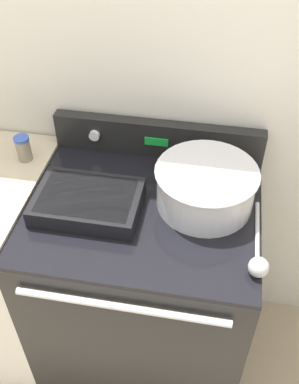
{
  "coord_description": "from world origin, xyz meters",
  "views": [
    {
      "loc": [
        0.22,
        -0.75,
        2.0
      ],
      "look_at": [
        0.02,
        0.35,
        0.98
      ],
      "focal_mm": 42.0,
      "sensor_mm": 36.0,
      "label": 1
    }
  ],
  "objects": [
    {
      "name": "kitchen_wall",
      "position": [
        0.0,
        0.7,
        1.25
      ],
      "size": [
        8.0,
        0.05,
        2.5
      ],
      "color": "silver",
      "rests_on": "ground_plane"
    },
    {
      "name": "stove_range",
      "position": [
        0.0,
        0.33,
        0.46
      ],
      "size": [
        0.8,
        0.7,
        0.92
      ],
      "color": "black",
      "rests_on": "ground_plane"
    },
    {
      "name": "control_panel",
      "position": [
        0.0,
        0.64,
        0.99
      ],
      "size": [
        0.8,
        0.07,
        0.14
      ],
      "color": "black",
      "rests_on": "stove_range"
    },
    {
      "name": "side_counter",
      "position": [
        -0.63,
        0.33,
        0.46
      ],
      "size": [
        0.45,
        0.67,
        0.93
      ],
      "color": "silver",
      "rests_on": "ground_plane"
    },
    {
      "name": "mixing_bowl",
      "position": [
        0.2,
        0.39,
        1.0
      ],
      "size": [
        0.35,
        0.35,
        0.15
      ],
      "color": "silver",
      "rests_on": "stove_range"
    },
    {
      "name": "casserole_dish",
      "position": [
        -0.18,
        0.29,
        0.95
      ],
      "size": [
        0.35,
        0.25,
        0.07
      ],
      "color": "black",
      "rests_on": "stove_range"
    },
    {
      "name": "ladle",
      "position": [
        0.39,
        0.14,
        0.94
      ],
      "size": [
        0.06,
        0.33,
        0.06
      ],
      "color": "#B7B7B7",
      "rests_on": "stove_range"
    },
    {
      "name": "spice_jar_blue_cap",
      "position": [
        -0.49,
        0.5,
        0.98
      ],
      "size": [
        0.06,
        0.06,
        0.1
      ],
      "color": "gray",
      "rests_on": "side_counter"
    }
  ]
}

